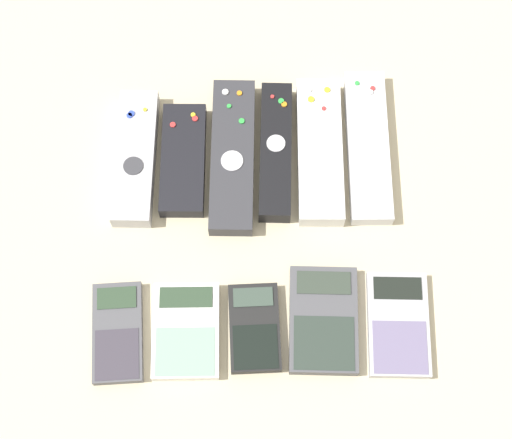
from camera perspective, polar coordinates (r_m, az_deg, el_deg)
The scene contains 12 objects.
ground_plane at distance 1.10m, azimuth 0.10°, elevation -2.33°, with size 3.00×3.00×0.00m, color beige.
remote_0 at distance 1.15m, azimuth -8.03°, elevation 4.11°, with size 0.06×0.19×0.03m.
remote_1 at distance 1.14m, azimuth -4.88°, elevation 3.98°, with size 0.06×0.16×0.02m.
remote_2 at distance 1.14m, azimuth -1.58°, elevation 4.24°, with size 0.07×0.22×0.03m.
remote_3 at distance 1.14m, azimuth 1.32°, elevation 4.56°, with size 0.05×0.20×0.03m.
remote_4 at distance 1.14m, azimuth 4.27°, elevation 4.57°, with size 0.07×0.21×0.03m.
remote_5 at distance 1.16m, azimuth 7.46°, elevation 4.86°, with size 0.06×0.22×0.02m.
calculator_0 at distance 1.08m, azimuth -9.21°, elevation -7.45°, with size 0.06×0.13×0.02m.
calculator_1 at distance 1.07m, azimuth -4.69°, elevation -7.41°, with size 0.09×0.12×0.02m.
calculator_2 at distance 1.06m, azimuth -0.10°, elevation -7.24°, with size 0.06×0.11×0.02m.
calculator_3 at distance 1.07m, azimuth 4.52°, elevation -6.70°, with size 0.09×0.14×0.02m.
calculator_4 at distance 1.08m, azimuth 9.46°, elevation -6.91°, with size 0.08×0.14×0.02m.
Camera 1 is at (-0.02, -0.36, 1.04)m, focal length 60.00 mm.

